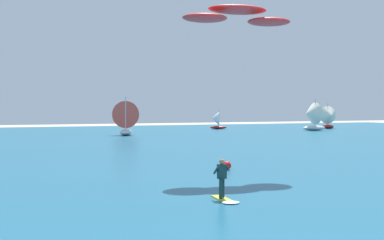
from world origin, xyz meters
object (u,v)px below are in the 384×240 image
Objects in this scene: kitesurfer at (224,185)px; sailboat_leading at (311,116)px; sailboat_far_left at (329,117)px; marker_buoy at (227,165)px; sailboat_near_shore at (127,117)px; kite at (237,16)px; sailboat_anchored_offshore at (216,120)px.

kitesurfer is 0.38× the size of sailboat_leading.
marker_buoy is at bearing -133.24° from sailboat_far_left.
kitesurfer reaches higher than marker_buoy.
sailboat_far_left is at bearing 8.88° from sailboat_near_shore.
sailboat_leading is at bearing 50.20° from kite.
sailboat_near_shore reaches higher than kitesurfer.
kitesurfer is at bearing -98.98° from sailboat_near_shore.
sailboat_far_left reaches higher than sailboat_anchored_offshore.
sailboat_far_left is at bearing -16.78° from sailboat_anchored_offshore.
kitesurfer is 0.57× the size of sailboat_anchored_offshore.
sailboat_anchored_offshore is (26.53, 59.18, 1.00)m from kitesurfer.
kitesurfer is 64.86m from sailboat_anchored_offshore.
sailboat_near_shore is at bearing -171.12° from sailboat_far_left.
sailboat_near_shore is at bearing 81.02° from kitesurfer.
kitesurfer is 62.15m from sailboat_leading.
kite is at bearing -101.51° from marker_buoy.
sailboat_leading is 31.51m from sailboat_near_shore.
kite reaches higher than sailboat_leading.
kitesurfer is 11.04m from kite.
sailboat_anchored_offshore is (19.08, 12.03, -0.81)m from sailboat_near_shore.
sailboat_near_shore reaches higher than sailboat_leading.
kite is 8.95m from marker_buoy.
sailboat_far_left is (19.77, -5.96, 0.48)m from sailboat_anchored_offshore.
sailboat_near_shore is (7.45, 47.14, 1.81)m from kitesurfer.
marker_buoy is at bearing 63.42° from kitesurfer.
sailboat_anchored_offshore is at bearing 66.27° from marker_buoy.
marker_buoy is at bearing -130.99° from sailboat_leading.
marker_buoy is (4.25, 8.49, -0.34)m from kitesurfer.
kitesurfer is at bearing -121.34° from kite.
sailboat_leading is at bearing -146.89° from sailboat_far_left.
sailboat_near_shore is at bearing -147.76° from sailboat_anchored_offshore.
kitesurfer is 3.73× the size of marker_buoy.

